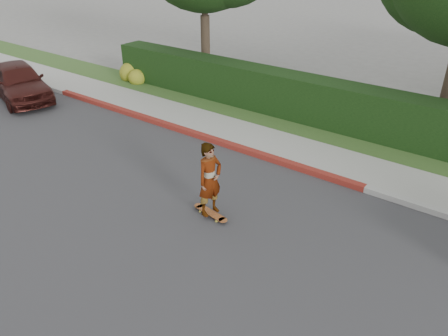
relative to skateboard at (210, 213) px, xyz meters
The scene contains 11 objects.
ground 1.70m from the skateboard, 37.07° to the right, with size 120.00×120.00×0.00m, color slate.
road 1.70m from the skateboard, 37.07° to the right, with size 60.00×8.00×0.01m, color #2D2D30.
curb_far 3.36m from the skateboard, 66.18° to the left, with size 60.00×0.20×0.15m, color #9E9E99.
curb_red_section 4.77m from the skateboard, 139.84° to the left, with size 12.00×0.21×0.15m, color maroon.
sidewalk_far 4.20m from the skateboard, 71.14° to the left, with size 60.00×1.60×0.12m, color gray.
planting_strip 5.74m from the skateboard, 76.32° to the left, with size 60.00×1.60×0.10m, color #2D4C1E.
hedge 6.42m from the skateboard, 104.90° to the left, with size 15.00×1.00×1.50m, color black.
flowering_shrub 10.37m from the skateboard, 146.57° to the left, with size 1.40×1.00×0.90m.
skateboard is the anchor object (origin of this frame).
skateboarder 0.85m from the skateboard, 90.00° to the right, with size 0.61×0.40×1.68m, color white.
car_maroon 10.66m from the skateboard, behind, with size 1.61×4.00×1.36m, color #3D1713.
Camera 1 is at (3.68, -5.21, 5.58)m, focal length 35.00 mm.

